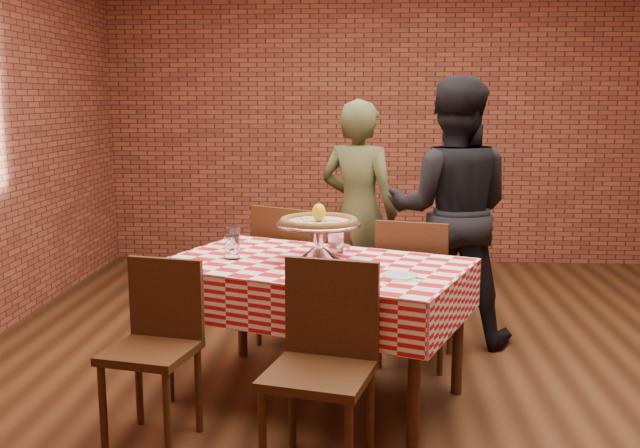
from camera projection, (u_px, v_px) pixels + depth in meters
The scene contains 19 objects.
ground at pixel (402, 373), 4.31m from camera, with size 6.00×6.00×0.00m, color black.
back_wall at pixel (390, 115), 7.01m from camera, with size 5.50×5.50×0.00m, color brown.
table at pixel (314, 331), 3.91m from camera, with size 1.54×0.92×0.75m, color #432612.
tablecloth at pixel (314, 286), 3.86m from camera, with size 1.58×0.96×0.26m, color red, non-canonical shape.
pizza_stand at pixel (319, 243), 3.84m from camera, with size 0.46×0.46×0.21m, color silver, non-canonical shape.
pizza at pixel (319, 222), 3.82m from camera, with size 0.41×0.41×0.03m, color #C6B58A.
lemon at pixel (319, 212), 3.81m from camera, with size 0.07×0.07×0.09m, color yellow.
water_glass_left at pixel (232, 247), 3.90m from camera, with size 0.08×0.08×0.13m, color white.
water_glass_right at pixel (233, 237), 4.18m from camera, with size 0.08×0.08×0.13m, color white.
side_plate at pixel (400, 276), 3.52m from camera, with size 0.17×0.17×0.01m, color white.
sweetener_packet_a at pixel (398, 281), 3.44m from camera, with size 0.05×0.04×0.01m, color white.
sweetener_packet_b at pixel (416, 280), 3.45m from camera, with size 0.05×0.04×0.01m, color white.
condiment_caddy at pixel (339, 240), 4.07m from camera, with size 0.10×0.08×0.14m, color silver.
chair_near_left at pixel (151, 356), 3.38m from camera, with size 0.38×0.38×0.86m, color #432612, non-canonical shape.
chair_near_right at pixel (318, 373), 3.10m from camera, with size 0.43×0.43×0.91m, color #432612, non-canonical shape.
chair_far_left at pixel (300, 274), 4.78m from camera, with size 0.45×0.45×0.94m, color #432612, non-canonical shape.
chair_far_right at pixel (417, 290), 4.44m from camera, with size 0.43×0.43×0.91m, color #432612, non-canonical shape.
diner_olive at pixel (359, 212), 5.21m from camera, with size 0.59×0.38×1.61m, color #444727.
diner_black at pixel (451, 212), 4.76m from camera, with size 0.85×0.67×1.76m, color black.
Camera 1 is at (-0.23, -4.12, 1.63)m, focal length 40.68 mm.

